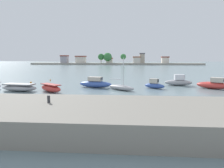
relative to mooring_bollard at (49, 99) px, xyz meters
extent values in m
plane|color=slate|center=(-1.60, 7.93, -1.89)|extent=(400.00, 400.00, 0.00)
cube|color=gray|center=(-1.60, -0.52, -1.09)|extent=(78.33, 7.79, 1.61)
cylinder|color=#2D2D33|center=(0.00, 0.00, 0.00)|extent=(0.22, 0.22, 0.56)
ellipsoid|color=#9E9EA3|center=(-10.08, 13.64, -1.43)|extent=(5.75, 2.60, 0.93)
cube|color=slate|center=(-10.08, 13.64, -0.88)|extent=(4.61, 2.16, 0.17)
ellipsoid|color=#C63833|center=(-5.15, 13.32, -1.38)|extent=(4.42, 3.73, 1.02)
cube|color=maroon|center=(-5.15, 13.32, -0.81)|extent=(3.57, 3.03, 0.12)
ellipsoid|color=#3856A8|center=(0.63, 17.97, -1.35)|extent=(5.74, 2.72, 1.09)
cube|color=#BCB2A3|center=(0.59, 17.97, -0.47)|extent=(2.42, 1.55, 0.66)
cube|color=black|center=(1.69, 17.77, -0.41)|extent=(0.27, 1.04, 0.46)
ellipsoid|color=#9E9EA3|center=(4.97, 15.64, -1.49)|extent=(4.55, 3.86, 0.80)
cylinder|color=silver|center=(5.27, 15.41, 0.97)|extent=(0.10, 0.10, 4.13)
cylinder|color=#B7B7BC|center=(4.06, 16.31, -0.30)|extent=(1.86, 1.41, 0.08)
ellipsoid|color=#3856A8|center=(10.29, 17.72, -1.48)|extent=(3.43, 2.51, 0.82)
cube|color=#BCB2A3|center=(10.17, 17.79, -0.70)|extent=(1.50, 1.20, 0.75)
cube|color=black|center=(10.77, 17.47, -0.63)|extent=(0.34, 0.55, 0.52)
ellipsoid|color=#9E9EA3|center=(14.93, 21.33, -1.38)|extent=(4.83, 1.72, 1.02)
cube|color=silver|center=(15.06, 21.32, -0.41)|extent=(1.69, 1.05, 0.93)
cube|color=black|center=(15.89, 21.29, -0.31)|extent=(0.11, 0.89, 0.65)
ellipsoid|color=#C63833|center=(19.52, 18.14, -1.35)|extent=(5.19, 4.29, 1.08)
cube|color=#BCB2A3|center=(20.00, 17.83, -0.45)|extent=(2.21, 2.04, 0.73)
cube|color=black|center=(20.77, 17.34, -0.38)|extent=(0.68, 1.00, 0.51)
sphere|color=orange|center=(-10.46, 26.44, -1.75)|extent=(0.29, 0.29, 0.29)
sphere|color=orange|center=(-12.52, 22.04, -1.71)|extent=(0.36, 0.36, 0.36)
cube|color=#9E998C|center=(-1.60, 113.81, -1.31)|extent=(109.81, 8.90, 1.17)
cube|color=#99939E|center=(-35.14, 113.29, 1.41)|extent=(4.07, 5.25, 4.25)
cube|color=brown|center=(-35.14, 113.29, 3.88)|extent=(4.48, 5.78, 0.70)
cube|color=beige|center=(-24.70, 114.97, 1.23)|extent=(6.10, 5.05, 3.89)
cube|color=brown|center=(-24.70, 114.97, 3.52)|extent=(6.71, 5.55, 0.70)
cube|color=beige|center=(-5.64, 114.42, 0.60)|extent=(3.96, 4.43, 2.65)
cube|color=brown|center=(-5.64, 114.42, 2.28)|extent=(4.36, 4.88, 0.70)
cube|color=beige|center=(11.92, 113.01, 1.02)|extent=(4.47, 5.47, 3.48)
cube|color=#995B42|center=(11.92, 113.01, 3.11)|extent=(4.91, 6.02, 0.70)
cube|color=#B2A38E|center=(15.36, 112.93, 2.09)|extent=(3.01, 3.66, 5.62)
cube|color=#565156|center=(15.36, 112.93, 5.25)|extent=(3.31, 4.03, 0.70)
cube|color=beige|center=(30.07, 114.64, 1.00)|extent=(4.30, 3.58, 3.44)
cube|color=brown|center=(30.07, 114.64, 3.08)|extent=(4.73, 3.93, 0.70)
cylinder|color=brown|center=(-10.77, 112.21, 0.42)|extent=(0.36, 0.36, 2.28)
sphere|color=#2D6B33|center=(-10.77, 112.21, 3.18)|extent=(4.05, 4.05, 4.05)
cylinder|color=brown|center=(-6.77, 113.83, 0.24)|extent=(0.36, 0.36, 1.92)
sphere|color=#387A3D|center=(-6.77, 113.83, 2.98)|extent=(4.45, 4.45, 4.45)
cylinder|color=brown|center=(3.39, 114.15, 0.56)|extent=(0.36, 0.36, 2.56)
sphere|color=#387A3D|center=(3.39, 114.15, 3.29)|extent=(3.63, 3.63, 3.63)
cylinder|color=brown|center=(-6.62, 112.39, 0.09)|extent=(0.36, 0.36, 1.61)
sphere|color=#387A3D|center=(-6.62, 112.39, 3.07)|extent=(5.44, 5.44, 5.44)
camera|label=1|loc=(5.81, -13.98, 3.13)|focal=31.53mm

